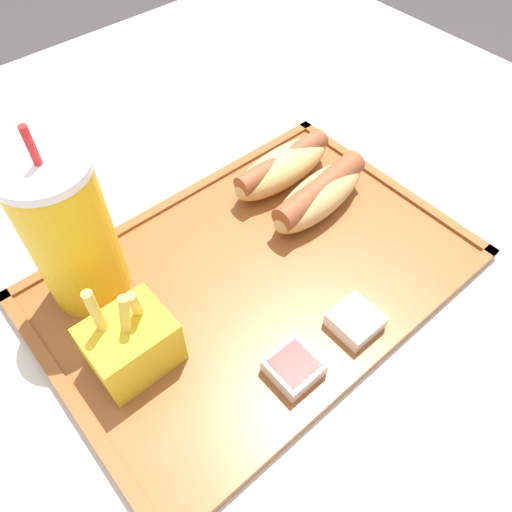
# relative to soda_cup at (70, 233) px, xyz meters

# --- Properties ---
(ground_plane) EXTENTS (8.00, 8.00, 0.00)m
(ground_plane) POSITION_rel_soda_cup_xyz_m (0.17, -0.07, -0.82)
(ground_plane) COLOR #383333
(dining_table) EXTENTS (1.10, 1.10, 0.73)m
(dining_table) POSITION_rel_soda_cup_xyz_m (0.17, -0.07, -0.45)
(dining_table) COLOR beige
(dining_table) RESTS_ON ground_plane
(food_tray) EXTENTS (0.43, 0.30, 0.01)m
(food_tray) POSITION_rel_soda_cup_xyz_m (0.14, -0.10, -0.09)
(food_tray) COLOR brown
(food_tray) RESTS_ON dining_table
(soda_cup) EXTENTS (0.08, 0.08, 0.20)m
(soda_cup) POSITION_rel_soda_cup_xyz_m (0.00, 0.00, 0.00)
(soda_cup) COLOR gold
(soda_cup) RESTS_ON food_tray
(hot_dog_far) EXTENTS (0.14, 0.05, 0.04)m
(hot_dog_far) POSITION_rel_soda_cup_xyz_m (0.25, -0.01, -0.06)
(hot_dog_far) COLOR tan
(hot_dog_far) RESTS_ON food_tray
(hot_dog_near) EXTENTS (0.15, 0.06, 0.05)m
(hot_dog_near) POSITION_rel_soda_cup_xyz_m (0.25, -0.07, -0.06)
(hot_dog_near) COLOR tan
(hot_dog_near) RESTS_ON food_tray
(fries_carton) EXTENTS (0.07, 0.06, 0.11)m
(fries_carton) POSITION_rel_soda_cup_xyz_m (-0.01, -0.10, -0.05)
(fries_carton) COLOR gold
(fries_carton) RESTS_ON food_tray
(sauce_cup_mayo) EXTENTS (0.04, 0.04, 0.02)m
(sauce_cup_mayo) POSITION_rel_soda_cup_xyz_m (0.16, -0.21, -0.07)
(sauce_cup_mayo) COLOR silver
(sauce_cup_mayo) RESTS_ON food_tray
(sauce_cup_ketchup) EXTENTS (0.04, 0.04, 0.02)m
(sauce_cup_ketchup) POSITION_rel_soda_cup_xyz_m (0.09, -0.20, -0.07)
(sauce_cup_ketchup) COLOR silver
(sauce_cup_ketchup) RESTS_ON food_tray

